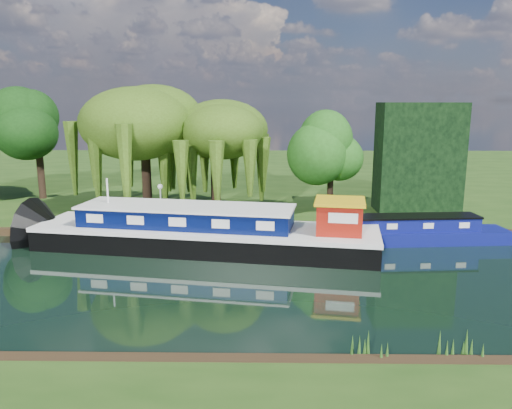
{
  "coord_description": "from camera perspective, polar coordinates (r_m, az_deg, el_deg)",
  "views": [
    {
      "loc": [
        7.57,
        -22.92,
        8.58
      ],
      "look_at": [
        7.14,
        4.75,
        2.8
      ],
      "focal_mm": 35.0,
      "sensor_mm": 36.0,
      "label": 1
    }
  ],
  "objects": [
    {
      "name": "ground",
      "position": [
        25.62,
        -16.52,
        -8.28
      ],
      "size": [
        120.0,
        120.0,
        0.0
      ],
      "primitive_type": "plane",
      "color": "black"
    },
    {
      "name": "far_bank",
      "position": [
        58.03,
        -6.62,
        3.44
      ],
      "size": [
        120.0,
        52.0,
        0.45
      ],
      "primitive_type": "cube",
      "color": "#1C3B10",
      "rests_on": "ground"
    },
    {
      "name": "dutch_barge",
      "position": [
        29.32,
        -5.53,
        -3.15
      ],
      "size": [
        20.48,
        7.66,
        4.22
      ],
      "rotation": [
        0.0,
        0.0,
        -0.16
      ],
      "color": "black",
      "rests_on": "ground"
    },
    {
      "name": "narrowboat",
      "position": [
        31.95,
        16.65,
        -3.07
      ],
      "size": [
        12.75,
        3.13,
        1.84
      ],
      "rotation": [
        0.0,
        0.0,
        0.08
      ],
      "color": "#0C115E",
      "rests_on": "ground"
    },
    {
      "name": "willow_left",
      "position": [
        38.04,
        -12.66,
        8.88
      ],
      "size": [
        7.33,
        7.33,
        8.79
      ],
      "color": "black",
      "rests_on": "far_bank"
    },
    {
      "name": "willow_right",
      "position": [
        36.31,
        -4.71,
        7.4
      ],
      "size": [
        6.05,
        6.05,
        7.36
      ],
      "color": "black",
      "rests_on": "far_bank"
    },
    {
      "name": "tree_far_mid",
      "position": [
        45.44,
        -23.74,
        7.9
      ],
      "size": [
        5.15,
        5.15,
        8.43
      ],
      "color": "black",
      "rests_on": "far_bank"
    },
    {
      "name": "tree_far_right",
      "position": [
        36.64,
        8.6,
        5.87
      ],
      "size": [
        3.92,
        3.92,
        6.42
      ],
      "color": "black",
      "rests_on": "far_bank"
    },
    {
      "name": "conifer_hedge",
      "position": [
        38.87,
        18.07,
        5.12
      ],
      "size": [
        6.0,
        3.0,
        8.0
      ],
      "primitive_type": "cube",
      "color": "black",
      "rests_on": "far_bank"
    },
    {
      "name": "lamppost",
      "position": [
        34.71,
        -10.87,
        1.36
      ],
      "size": [
        0.36,
        0.36,
        2.56
      ],
      "color": "silver",
      "rests_on": "far_bank"
    },
    {
      "name": "mooring_posts",
      "position": [
        33.23,
        -13.19,
        -1.79
      ],
      "size": [
        19.16,
        0.16,
        1.0
      ],
      "color": "silver",
      "rests_on": "far_bank"
    },
    {
      "name": "reeds_near",
      "position": [
        17.34,
        -1.56,
        -15.81
      ],
      "size": [
        33.7,
        1.5,
        1.1
      ],
      "color": "#235015",
      "rests_on": "ground"
    }
  ]
}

